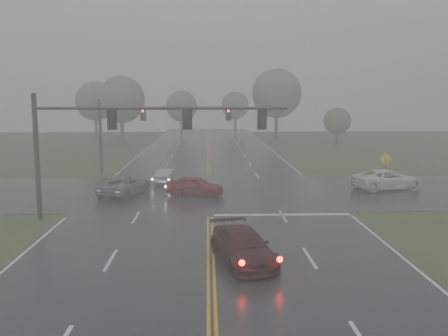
{
  "coord_description": "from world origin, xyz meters",
  "views": [
    {
      "loc": [
        -0.13,
        -15.74,
        7.27
      ],
      "look_at": [
        0.94,
        16.0,
        2.75
      ],
      "focal_mm": 40.0,
      "sensor_mm": 36.0,
      "label": 1
    }
  ],
  "objects_px": {
    "pickup_white": "(387,189)",
    "signal_gantry_near": "(116,131)",
    "sedan_red": "(195,196)",
    "sedan_maroon": "(243,263)",
    "signal_gantry_far": "(145,121)",
    "car_grey": "(125,195)",
    "sedan_silver": "(169,184)"
  },
  "relations": [
    {
      "from": "signal_gantry_far",
      "to": "car_grey",
      "type": "bearing_deg",
      "value": -92.06
    },
    {
      "from": "pickup_white",
      "to": "signal_gantry_near",
      "type": "relative_size",
      "value": 0.37
    },
    {
      "from": "signal_gantry_near",
      "to": "sedan_silver",
      "type": "bearing_deg",
      "value": 80.38
    },
    {
      "from": "car_grey",
      "to": "pickup_white",
      "type": "relative_size",
      "value": 0.91
    },
    {
      "from": "pickup_white",
      "to": "signal_gantry_near",
      "type": "height_order",
      "value": "signal_gantry_near"
    },
    {
      "from": "car_grey",
      "to": "sedan_maroon",
      "type": "bearing_deg",
      "value": 135.42
    },
    {
      "from": "sedan_maroon",
      "to": "car_grey",
      "type": "relative_size",
      "value": 0.99
    },
    {
      "from": "sedan_maroon",
      "to": "sedan_red",
      "type": "xyz_separation_m",
      "value": [
        -2.46,
        15.27,
        0.0
      ]
    },
    {
      "from": "sedan_red",
      "to": "pickup_white",
      "type": "bearing_deg",
      "value": -65.43
    },
    {
      "from": "sedan_maroon",
      "to": "car_grey",
      "type": "distance_m",
      "value": 17.61
    },
    {
      "from": "sedan_red",
      "to": "signal_gantry_near",
      "type": "height_order",
      "value": "signal_gantry_near"
    },
    {
      "from": "car_grey",
      "to": "signal_gantry_near",
      "type": "relative_size",
      "value": 0.34
    },
    {
      "from": "sedan_maroon",
      "to": "sedan_red",
      "type": "bearing_deg",
      "value": 85.59
    },
    {
      "from": "sedan_silver",
      "to": "car_grey",
      "type": "relative_size",
      "value": 0.76
    },
    {
      "from": "signal_gantry_near",
      "to": "sedan_red",
      "type": "bearing_deg",
      "value": 57.3
    },
    {
      "from": "sedan_maroon",
      "to": "sedan_silver",
      "type": "bearing_deg",
      "value": 89.67
    },
    {
      "from": "pickup_white",
      "to": "signal_gantry_near",
      "type": "bearing_deg",
      "value": 101.66
    },
    {
      "from": "car_grey",
      "to": "signal_gantry_near",
      "type": "height_order",
      "value": "signal_gantry_near"
    },
    {
      "from": "car_grey",
      "to": "sedan_silver",
      "type": "bearing_deg",
      "value": -101.94
    },
    {
      "from": "pickup_white",
      "to": "signal_gantry_far",
      "type": "xyz_separation_m",
      "value": [
        -20.13,
        8.73,
        5.01
      ]
    },
    {
      "from": "sedan_silver",
      "to": "signal_gantry_far",
      "type": "xyz_separation_m",
      "value": [
        -2.53,
        5.51,
        5.01
      ]
    },
    {
      "from": "sedan_silver",
      "to": "pickup_white",
      "type": "xyz_separation_m",
      "value": [
        17.6,
        -3.21,
        0.0
      ]
    },
    {
      "from": "sedan_red",
      "to": "car_grey",
      "type": "distance_m",
      "value": 5.3
    },
    {
      "from": "signal_gantry_far",
      "to": "sedan_red",
      "type": "bearing_deg",
      "value": -65.63
    },
    {
      "from": "car_grey",
      "to": "signal_gantry_far",
      "type": "distance_m",
      "value": 11.44
    },
    {
      "from": "sedan_maroon",
      "to": "pickup_white",
      "type": "relative_size",
      "value": 0.9
    },
    {
      "from": "signal_gantry_near",
      "to": "signal_gantry_far",
      "type": "xyz_separation_m",
      "value": [
        -0.45,
        17.76,
        -0.31
      ]
    },
    {
      "from": "sedan_red",
      "to": "signal_gantry_near",
      "type": "relative_size",
      "value": 0.29
    },
    {
      "from": "car_grey",
      "to": "pickup_white",
      "type": "xyz_separation_m",
      "value": [
        20.5,
        1.54,
        0.0
      ]
    },
    {
      "from": "sedan_red",
      "to": "signal_gantry_near",
      "type": "distance_m",
      "value": 9.81
    },
    {
      "from": "signal_gantry_near",
      "to": "signal_gantry_far",
      "type": "bearing_deg",
      "value": 91.45
    },
    {
      "from": "sedan_maroon",
      "to": "sedan_silver",
      "type": "height_order",
      "value": "sedan_maroon"
    }
  ]
}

